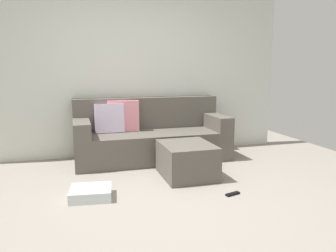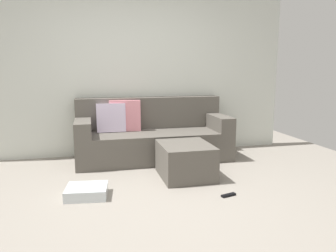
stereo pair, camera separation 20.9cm
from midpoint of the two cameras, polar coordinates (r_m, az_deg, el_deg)
name	(u,v)px [view 1 (the left image)]	position (r m, az deg, el deg)	size (l,w,h in m)	color
ground_plane	(163,202)	(3.35, -2.80, -13.25)	(6.52, 6.52, 0.00)	gray
wall_back	(127,66)	(5.10, -8.46, 10.34)	(5.02, 0.10, 2.72)	silver
couch_sectional	(150,136)	(4.83, -4.47, -1.76)	(2.21, 0.87, 0.89)	#59544C
ottoman	(187,160)	(4.04, 1.84, -6.02)	(0.61, 0.72, 0.41)	#59544C
storage_bin	(91,193)	(3.54, -15.08, -11.29)	(0.42, 0.36, 0.11)	silver
remote_near_ottoman	(233,194)	(3.56, 9.62, -11.70)	(0.17, 0.05, 0.02)	black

